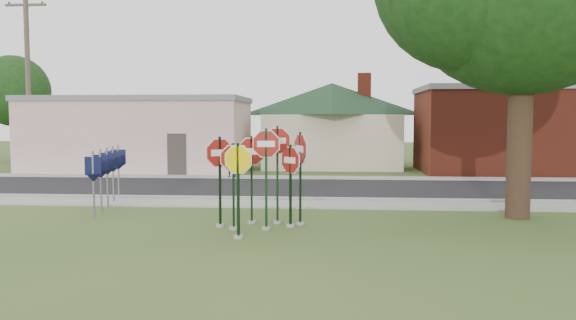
# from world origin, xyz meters

# --- Properties ---
(ground) EXTENTS (120.00, 120.00, 0.00)m
(ground) POSITION_xyz_m (0.00, 0.00, 0.00)
(ground) COLOR #31501E
(ground) RESTS_ON ground
(sidewalk_near) EXTENTS (60.00, 1.60, 0.06)m
(sidewalk_near) POSITION_xyz_m (0.00, 5.50, 0.03)
(sidewalk_near) COLOR gray
(sidewalk_near) RESTS_ON ground
(road) EXTENTS (60.00, 7.00, 0.04)m
(road) POSITION_xyz_m (0.00, 10.00, 0.02)
(road) COLOR black
(road) RESTS_ON ground
(sidewalk_far) EXTENTS (60.00, 1.60, 0.06)m
(sidewalk_far) POSITION_xyz_m (0.00, 14.30, 0.03)
(sidewalk_far) COLOR gray
(sidewalk_far) RESTS_ON ground
(curb) EXTENTS (60.00, 0.20, 0.14)m
(curb) POSITION_xyz_m (0.00, 6.50, 0.07)
(curb) COLOR gray
(curb) RESTS_ON ground
(stop_sign_center) EXTENTS (1.02, 0.24, 2.79)m
(stop_sign_center) POSITION_xyz_m (0.28, 1.20, 1.74)
(stop_sign_center) COLOR gray
(stop_sign_center) RESTS_ON ground
(stop_sign_yellow) EXTENTS (0.97, 0.25, 2.44)m
(stop_sign_yellow) POSITION_xyz_m (-0.27, 0.02, 1.48)
(stop_sign_yellow) COLOR gray
(stop_sign_yellow) RESTS_ON ground
(stop_sign_left) EXTENTS (0.96, 0.24, 2.39)m
(stop_sign_left) POSITION_xyz_m (-0.58, 1.13, 1.45)
(stop_sign_left) COLOR gray
(stop_sign_left) RESTS_ON ground
(stop_sign_right) EXTENTS (0.72, 0.76, 2.34)m
(stop_sign_right) POSITION_xyz_m (0.90, 1.60, 1.42)
(stop_sign_right) COLOR gray
(stop_sign_right) RESTS_ON ground
(stop_sign_back_right) EXTENTS (1.02, 0.24, 2.84)m
(stop_sign_back_right) POSITION_xyz_m (0.49, 2.08, 1.78)
(stop_sign_back_right) COLOR gray
(stop_sign_back_right) RESTS_ON ground
(stop_sign_back_left) EXTENTS (1.07, 0.24, 2.58)m
(stop_sign_back_left) POSITION_xyz_m (-0.23, 2.02, 1.60)
(stop_sign_back_left) COLOR gray
(stop_sign_back_left) RESTS_ON ground
(stop_sign_far_right) EXTENTS (0.52, 1.06, 2.69)m
(stop_sign_far_right) POSITION_xyz_m (1.14, 1.94, 1.70)
(stop_sign_far_right) COLOR gray
(stop_sign_far_right) RESTS_ON ground
(stop_sign_far_left) EXTENTS (0.95, 0.57, 2.57)m
(stop_sign_far_left) POSITION_xyz_m (-1.01, 1.46, 1.60)
(stop_sign_far_left) COLOR gray
(stop_sign_far_left) RESTS_ON ground
(route_sign_row) EXTENTS (1.43, 4.63, 2.00)m
(route_sign_row) POSITION_xyz_m (-5.40, 4.50, 1.22)
(route_sign_row) COLOR #59595E
(route_sign_row) RESTS_ON ground
(building_stucco) EXTENTS (12.20, 6.20, 4.20)m
(building_stucco) POSITION_xyz_m (-9.00, 18.00, 2.15)
(building_stucco) COLOR beige
(building_stucco) RESTS_ON ground
(building_house) EXTENTS (11.60, 11.60, 6.20)m
(building_house) POSITION_xyz_m (2.00, 22.00, 3.65)
(building_house) COLOR #BEB497
(building_house) RESTS_ON ground
(building_brick) EXTENTS (10.20, 6.20, 4.75)m
(building_brick) POSITION_xyz_m (12.00, 18.50, 2.40)
(building_brick) COLOR maroon
(building_brick) RESTS_ON ground
(utility_pole_near) EXTENTS (2.20, 0.26, 9.50)m
(utility_pole_near) POSITION_xyz_m (-14.00, 15.20, 4.97)
(utility_pole_near) COLOR #463B2E
(utility_pole_near) RESTS_ON ground
(bg_tree_left) EXTENTS (4.90, 4.90, 7.35)m
(bg_tree_left) POSITION_xyz_m (-20.00, 24.00, 4.88)
(bg_tree_left) COLOR black
(bg_tree_left) RESTS_ON ground
(pedestrian) EXTENTS (0.71, 0.59, 1.67)m
(pedestrian) POSITION_xyz_m (-2.94, 14.01, 0.89)
(pedestrian) COLOR black
(pedestrian) RESTS_ON sidewalk_far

